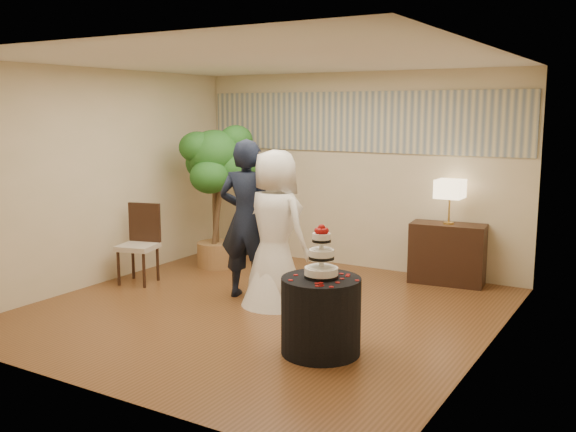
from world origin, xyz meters
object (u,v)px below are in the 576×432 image
Objects in this scene: ficus_tree at (215,195)px; groom at (247,219)px; wedding_cake at (321,251)px; table_lamp at (449,202)px; cake_table at (321,316)px; bride at (275,228)px; console at (447,254)px; side_chair at (138,244)px.

groom is at bearing -39.41° from ficus_tree.
wedding_cake is 0.87× the size of table_lamp.
wedding_cake is 3.05m from table_lamp.
cake_table is at bearing -95.18° from table_lamp.
bride is 2.49m from console.
ficus_tree is 1.41m from side_chair.
console is 0.69m from table_lamp.
side_chair reaches higher than console.
ficus_tree reaches higher than groom.
ficus_tree reaches higher than table_lamp.
side_chair is (-3.51, -2.09, 0.12)m from console.
bride is 2.44× the size of cake_table.
cake_table is at bearing -37.32° from ficus_tree.
wedding_cake is at bearing -37.32° from ficus_tree.
ficus_tree is (-1.27, 1.04, 0.08)m from groom.
cake_table is 3.71m from ficus_tree.
wedding_cake is 3.40m from side_chair.
bride is 3.61× the size of wedding_cake.
bride is at bearing -33.17° from ficus_tree.
bride reaches higher than wedding_cake.
wedding_cake is 0.24× the size of ficus_tree.
ficus_tree is at bearing -172.03° from console.
groom reaches higher than cake_table.
bride is (0.45, -0.08, -0.05)m from groom.
side_chair is (-3.51, -2.09, -0.57)m from table_lamp.
console is at bearing 84.82° from cake_table.
cake_table is 0.72× the size of side_chair.
groom is at bearing -6.51° from side_chair.
bride is 0.87× the size of ficus_tree.
bride reaches higher than console.
table_lamp is at bearing 16.55° from side_chair.
cake_table is at bearing 149.68° from bride.
side_chair is at bearing 163.65° from wedding_cake.
cake_table is 0.36× the size of ficus_tree.
wedding_cake is at bearing 0.00° from cake_table.
cake_table is at bearing 131.40° from groom.
groom is 1.06× the size of bride.
table_lamp is at bearing 84.82° from wedding_cake.
wedding_cake is at bearing -101.80° from console.
table_lamp is at bearing -148.49° from groom.
table_lamp reaches higher than wedding_cake.
bride is at bearing 137.35° from wedding_cake.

